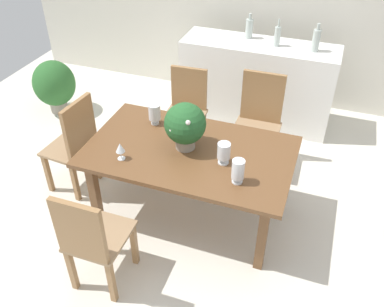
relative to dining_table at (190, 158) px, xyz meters
name	(u,v)px	position (x,y,z in m)	size (l,w,h in m)	color
ground_plane	(186,220)	(0.00, -0.10, -0.65)	(7.04, 7.04, 0.00)	silver
dining_table	(190,158)	(0.00, 0.00, 0.00)	(1.74, 1.04, 0.74)	brown
chair_head_end	(75,142)	(-1.14, -0.01, -0.10)	(0.44, 0.47, 1.00)	olive
chair_far_right	(259,118)	(0.39, 0.99, -0.10)	(0.47, 0.48, 1.01)	olive
chair_near_left	(92,239)	(-0.39, -0.98, -0.12)	(0.42, 0.46, 0.96)	olive
chair_far_left	(186,108)	(-0.40, 0.98, -0.13)	(0.45, 0.47, 0.94)	olive
flower_centerpiece	(185,125)	(-0.05, 0.02, 0.31)	(0.35, 0.35, 0.41)	gray
crystal_vase_left	(224,152)	(0.32, -0.07, 0.19)	(0.11, 0.11, 0.19)	silver
crystal_vase_center_near	(154,112)	(-0.44, 0.28, 0.20)	(0.11, 0.11, 0.20)	silver
crystal_vase_right	(238,170)	(0.48, -0.26, 0.20)	(0.10, 0.10, 0.20)	silver
wine_glass	(120,148)	(-0.48, -0.30, 0.19)	(0.08, 0.08, 0.15)	silver
kitchen_counter	(257,83)	(0.18, 1.85, -0.16)	(1.78, 0.55, 0.99)	white
wine_bottle_dark	(316,40)	(0.77, 1.84, 0.46)	(0.08, 0.08, 0.30)	#B2BFB7
wine_bottle_tall	(277,36)	(0.36, 1.84, 0.45)	(0.07, 0.07, 0.30)	#B2BFB7
wine_bottle_amber	(249,28)	(0.01, 1.97, 0.45)	(0.08, 0.08, 0.28)	#B2BFB7
potted_plant_floor	(54,84)	(-2.23, 1.18, -0.27)	(0.52, 0.52, 0.68)	#9E9384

